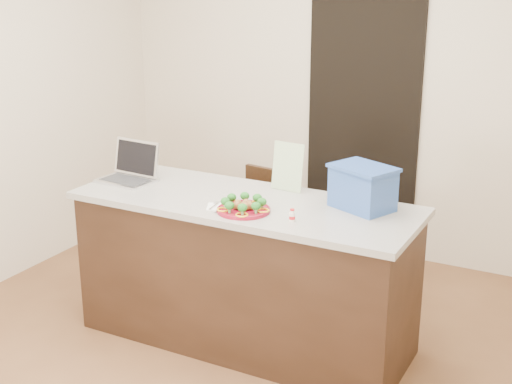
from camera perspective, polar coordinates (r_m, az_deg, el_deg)
The scene contains 16 objects.
ground at distance 4.37m, azimuth -2.47°, elevation -13.08°, with size 4.00×4.00×0.00m, color brown.
room_shell at distance 3.80m, azimuth -2.79°, elevation 8.36°, with size 4.00×4.00×4.00m.
doorway at distance 5.65m, azimuth 8.49°, elevation 4.93°, with size 0.90×0.02×2.00m, color black.
island at distance 4.35m, azimuth -0.88°, elevation -6.36°, with size 2.06×0.76×0.92m.
plate at distance 3.98m, azimuth -1.00°, elevation -1.41°, with size 0.30×0.30×0.02m.
meatballs at distance 3.97m, azimuth -0.97°, elevation -1.05°, with size 0.12×0.12×0.04m.
broccoli at distance 3.97m, azimuth -1.00°, elevation -0.77°, with size 0.25×0.25×0.04m.
pepper_rings at distance 3.98m, azimuth -1.00°, elevation -1.27°, with size 0.29×0.29×0.01m.
napkin at distance 4.06m, azimuth -3.00°, elevation -1.18°, with size 0.13×0.13×0.01m, color silver.
fork at distance 4.08m, azimuth -3.20°, elevation -1.04°, with size 0.03×0.14×0.00m.
knife at distance 4.03m, azimuth -2.77°, elevation -1.23°, with size 0.02×0.20×0.01m.
yogurt_bottle at distance 3.83m, azimuth 2.91°, elevation -1.95°, with size 0.03×0.03×0.07m.
laptop at distance 4.63m, azimuth -9.97°, elevation 1.78°, with size 0.36×0.30×0.25m.
leaflet at distance 4.33m, azimuth 2.55°, elevation 2.03°, with size 0.21×0.00×0.30m, color white.
blue_box at distance 4.04m, azimuth 8.53°, elevation 0.38°, with size 0.42×0.37×0.25m.
chair at distance 5.10m, azimuth 0.49°, elevation -2.34°, with size 0.43×0.43×0.86m.
Camera 1 is at (1.91, -3.22, 2.25)m, focal length 50.00 mm.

